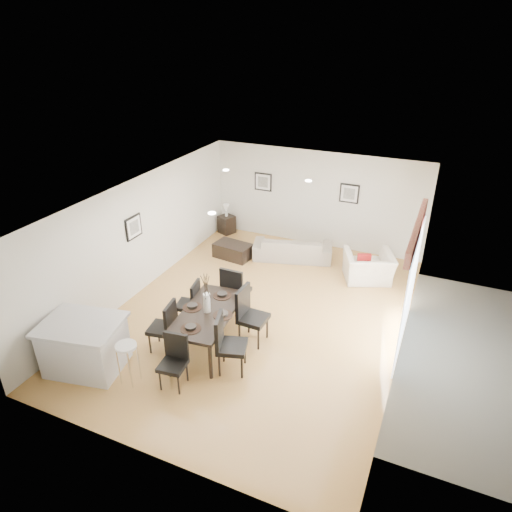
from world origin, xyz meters
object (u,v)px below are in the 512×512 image
at_px(dining_chair_foot, 234,289).
at_px(bar_stool, 127,350).
at_px(dining_chair_enear, 226,341).
at_px(side_table, 227,224).
at_px(dining_chair_efar, 249,312).
at_px(kitchen_island, 84,345).
at_px(armchair, 368,267).
at_px(dining_table, 208,315).
at_px(dining_chair_wnear, 166,324).
at_px(sofa, 292,248).
at_px(dining_chair_head, 174,357).
at_px(dining_chair_wfar, 191,301).
at_px(coffee_table, 233,251).

xyz_separation_m(dining_chair_foot, bar_stool, (-0.76, -2.64, 0.04)).
xyz_separation_m(dining_chair_enear, side_table, (-2.82, 5.51, -0.37)).
bearing_deg(dining_chair_efar, kitchen_island, 131.16).
relative_size(armchair, side_table, 2.10).
bearing_deg(dining_chair_enear, dining_chair_foot, 4.82).
xyz_separation_m(dining_table, dining_chair_wnear, (-0.66, -0.46, -0.11)).
bearing_deg(dining_chair_enear, dining_chair_efar, -16.50).
bearing_deg(armchair, dining_chair_efar, 40.14).
distance_m(sofa, kitchen_island, 6.02).
bearing_deg(dining_chair_enear, dining_table, 35.92).
xyz_separation_m(dining_chair_enear, dining_chair_head, (-0.67, -0.67, -0.09)).
relative_size(dining_chair_wfar, kitchen_island, 0.63).
relative_size(side_table, kitchen_island, 0.34).
height_order(coffee_table, bar_stool, bar_stool).
bearing_deg(dining_chair_wnear, dining_chair_wfar, 170.90).
height_order(dining_chair_enear, dining_chair_head, dining_chair_enear).
xyz_separation_m(dining_chair_efar, dining_chair_head, (-0.66, -1.64, -0.10)).
xyz_separation_m(dining_chair_head, coffee_table, (-1.24, 4.78, -0.35)).
bearing_deg(side_table, dining_chair_foot, -60.76).
bearing_deg(dining_chair_efar, sofa, 8.08).
xyz_separation_m(armchair, coffee_table, (-3.60, -0.21, -0.17)).
distance_m(armchair, coffee_table, 3.61).
relative_size(dining_chair_wnear, bar_stool, 1.32).
distance_m(armchair, dining_table, 4.50).
bearing_deg(dining_chair_wfar, sofa, 155.76).
bearing_deg(dining_chair_efar, dining_chair_wfar, 91.24).
distance_m(dining_chair_efar, coffee_table, 3.69).
relative_size(dining_chair_wnear, dining_chair_foot, 0.91).
distance_m(dining_table, dining_chair_foot, 1.16).
bearing_deg(kitchen_island, coffee_table, 73.23).
height_order(side_table, bar_stool, bar_stool).
relative_size(sofa, kitchen_island, 1.32).
distance_m(kitchen_island, bar_stool, 0.99).
bearing_deg(dining_chair_enear, dining_chair_head, 118.26).
relative_size(dining_table, dining_chair_wfar, 1.97).
distance_m(dining_table, bar_stool, 1.67).
bearing_deg(dining_chair_foot, sofa, -94.43).
bearing_deg(dining_chair_wfar, coffee_table, -179.94).
distance_m(dining_chair_foot, kitchen_island, 3.16).
bearing_deg(dining_chair_enear, bar_stool, 107.78).
xyz_separation_m(sofa, armchair, (2.10, -0.38, 0.06)).
bearing_deg(dining_chair_wfar, side_table, -172.29).
relative_size(dining_chair_wnear, coffee_table, 1.07).
xyz_separation_m(dining_chair_wnear, dining_chair_head, (0.65, -0.71, -0.04)).
bearing_deg(bar_stool, side_table, 102.12).
height_order(sofa, side_table, sofa).
relative_size(dining_chair_foot, bar_stool, 1.45).
distance_m(dining_chair_wfar, dining_chair_efar, 1.32).
bearing_deg(dining_chair_foot, armchair, -131.24).
relative_size(dining_table, dining_chair_efar, 1.68).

